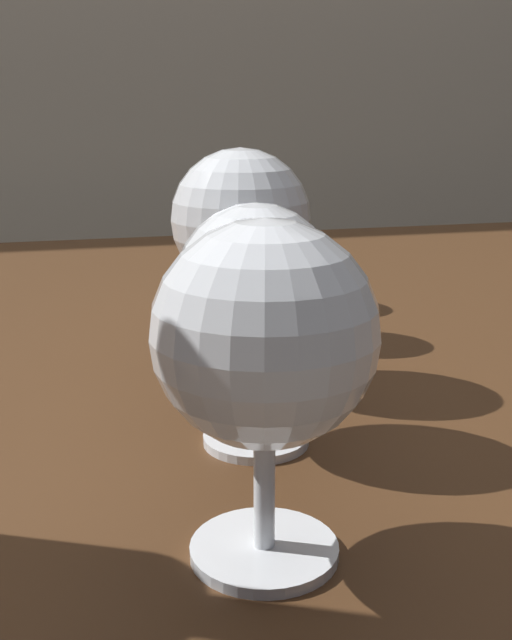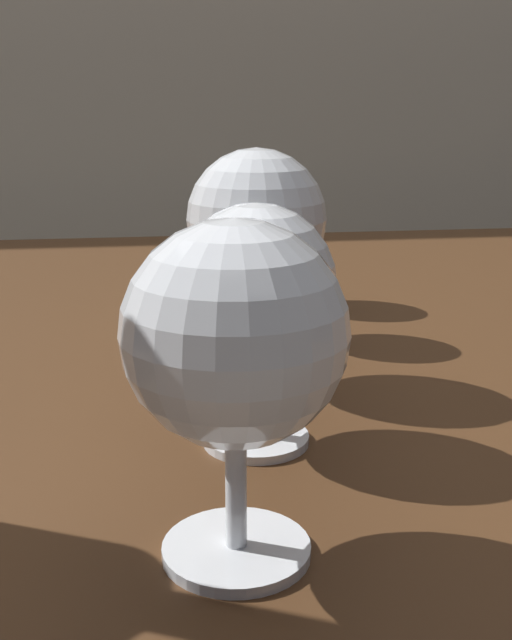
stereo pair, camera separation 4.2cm
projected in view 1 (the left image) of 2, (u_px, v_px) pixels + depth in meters
The scene contains 6 objects.
dining_table at pixel (226, 407), 0.70m from camera, with size 1.51×0.94×0.74m.
wine_glass_port at pixel (265, 343), 0.30m from camera, with size 0.09×0.09×0.14m.
wine_glass_white at pixel (256, 288), 0.41m from camera, with size 0.09×0.09×0.14m.
wine_glass_cabernet at pixel (241, 224), 0.50m from camera, with size 0.09×0.09×0.16m.
wine_glass_amber at pixel (230, 206), 0.61m from camera, with size 0.07×0.07×0.15m.
wine_glass_pinot at pixel (245, 215), 0.72m from camera, with size 0.08×0.08×0.13m.
Camera 1 is at (-0.13, -0.64, 0.93)m, focal length 43.42 mm.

